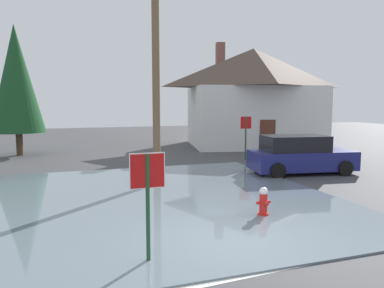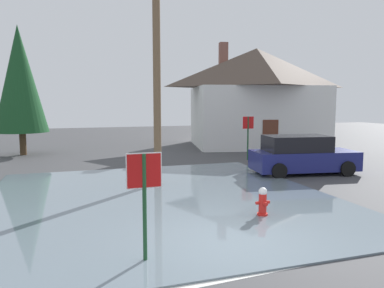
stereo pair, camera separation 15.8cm
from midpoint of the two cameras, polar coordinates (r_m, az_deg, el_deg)
ground_plane at (r=8.38m, az=7.26°, el=-15.46°), size 80.00×80.00×0.10m
flood_puddle at (r=12.00m, az=-4.38°, el=-8.30°), size 10.73×11.30×0.04m
lane_stop_bar at (r=7.26m, az=11.17°, el=-18.65°), size 4.31×0.60×0.01m
stop_sign_near at (r=7.07m, az=-6.74°, el=-6.36°), size 0.68×0.08×2.13m
fire_hydrant at (r=10.25m, az=11.31°, el=-8.83°), size 0.40×0.35×0.80m
utility_pole at (r=13.86m, az=-5.16°, el=15.05°), size 1.60×0.28×9.94m
stop_sign_far at (r=19.93m, az=8.87°, el=2.31°), size 0.68×0.08×2.35m
house at (r=26.79m, az=10.00°, el=7.37°), size 10.48×8.84×7.39m
parked_car at (r=16.70m, az=16.85°, el=-1.71°), size 4.66×2.53×1.66m
pine_tree_tall_left at (r=23.73m, az=-24.90°, el=9.07°), size 3.00×3.00×7.50m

